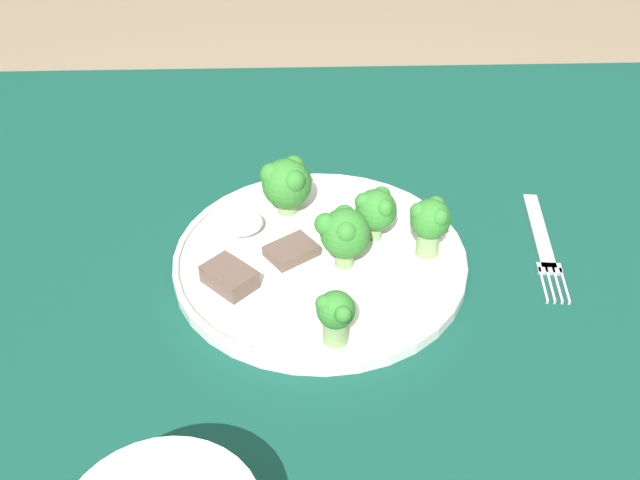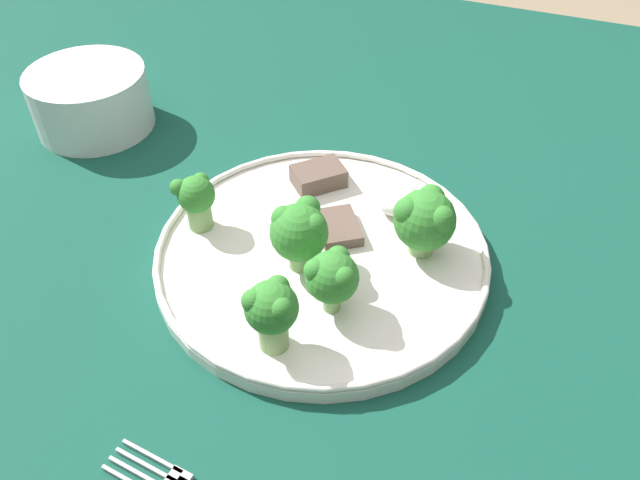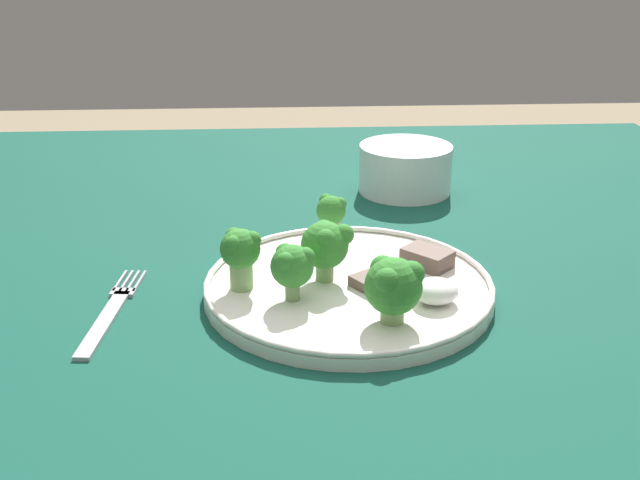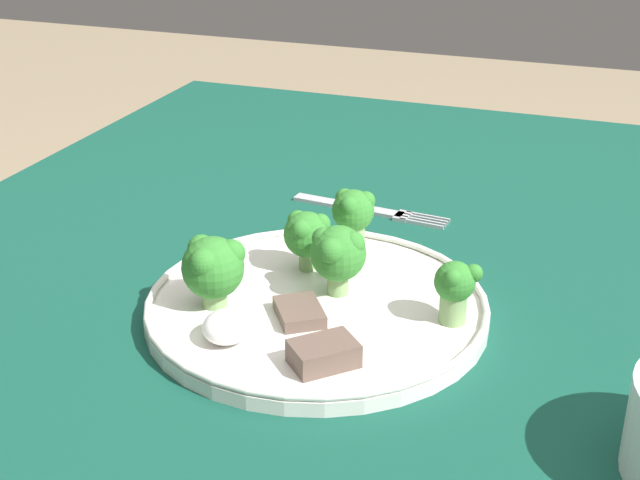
{
  "view_description": "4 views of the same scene",
  "coord_description": "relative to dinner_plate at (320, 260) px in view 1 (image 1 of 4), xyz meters",
  "views": [
    {
      "loc": [
        0.04,
        0.45,
        1.2
      ],
      "look_at": [
        0.02,
        -0.1,
        0.77
      ],
      "focal_mm": 42.0,
      "sensor_mm": 36.0,
      "label": 1
    },
    {
      "loc": [
        -0.33,
        -0.25,
        1.11
      ],
      "look_at": [
        0.02,
        -0.11,
        0.75
      ],
      "focal_mm": 35.0,
      "sensor_mm": 36.0,
      "label": 2
    },
    {
      "loc": [
        -0.04,
        -0.78,
        1.06
      ],
      "look_at": [
        -0.01,
        -0.11,
        0.79
      ],
      "focal_mm": 42.0,
      "sensor_mm": 36.0,
      "label": 3
    },
    {
      "loc": [
        0.64,
        0.12,
        1.1
      ],
      "look_at": [
        -0.0,
        -0.12,
        0.78
      ],
      "focal_mm": 50.0,
      "sensor_mm": 36.0,
      "label": 4
    }
  ],
  "objects": [
    {
      "name": "dinner_plate",
      "position": [
        0.0,
        0.0,
        0.0
      ],
      "size": [
        0.29,
        0.29,
        0.02
      ],
      "color": "white",
      "rests_on": "table"
    },
    {
      "name": "meat_slice_front_slice",
      "position": [
        0.09,
        0.04,
        0.01
      ],
      "size": [
        0.06,
        0.06,
        0.02
      ],
      "color": "brown",
      "rests_on": "dinner_plate"
    },
    {
      "name": "meat_slice_middle_slice",
      "position": [
        0.03,
        -0.0,
        0.01
      ],
      "size": [
        0.06,
        0.06,
        0.01
      ],
      "color": "brown",
      "rests_on": "dinner_plate"
    },
    {
      "name": "broccoli_floret_back_left",
      "position": [
        0.03,
        -0.08,
        0.04
      ],
      "size": [
        0.05,
        0.05,
        0.06
      ],
      "color": "#7FA866",
      "rests_on": "dinner_plate"
    },
    {
      "name": "fork",
      "position": [
        -0.23,
        -0.03,
        -0.01
      ],
      "size": [
        0.04,
        0.18,
        0.0
      ],
      "color": "#B2B2B7",
      "rests_on": "table"
    },
    {
      "name": "broccoli_floret_front_left",
      "position": [
        -0.06,
        -0.03,
        0.04
      ],
      "size": [
        0.04,
        0.04,
        0.06
      ],
      "color": "#7FA866",
      "rests_on": "dinner_plate"
    },
    {
      "name": "sauce_dollop",
      "position": [
        0.08,
        -0.04,
        0.01
      ],
      "size": [
        0.04,
        0.04,
        0.02
      ],
      "color": "white",
      "rests_on": "dinner_plate"
    },
    {
      "name": "broccoli_floret_center_back",
      "position": [
        -0.11,
        -0.0,
        0.04
      ],
      "size": [
        0.04,
        0.04,
        0.06
      ],
      "color": "#7FA866",
      "rests_on": "dinner_plate"
    },
    {
      "name": "table",
      "position": [
        -0.02,
        0.11,
        -0.09
      ],
      "size": [
        1.25,
        1.13,
        0.73
      ],
      "color": "#114738",
      "rests_on": "ground_plane"
    },
    {
      "name": "broccoli_floret_center_left",
      "position": [
        -0.01,
        0.12,
        0.04
      ],
      "size": [
        0.03,
        0.03,
        0.05
      ],
      "color": "#7FA866",
      "rests_on": "dinner_plate"
    },
    {
      "name": "broccoli_floret_near_rim_left",
      "position": [
        -0.02,
        0.01,
        0.04
      ],
      "size": [
        0.05,
        0.05,
        0.06
      ],
      "color": "#7FA866",
      "rests_on": "dinner_plate"
    }
  ]
}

